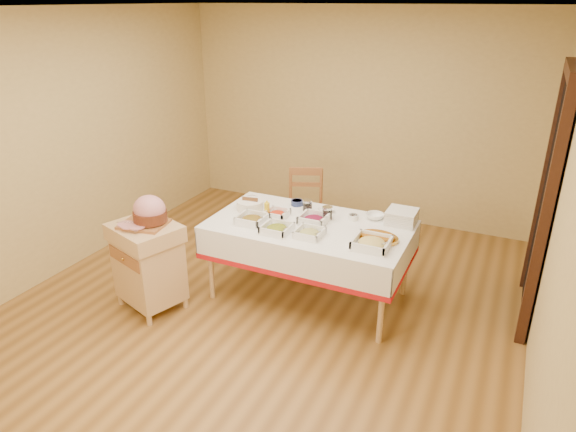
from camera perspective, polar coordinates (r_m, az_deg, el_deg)
The scene contains 23 objects.
room_shell at distance 4.35m, azimuth -2.67°, elevation 4.85°, with size 5.00×5.00×5.00m.
doorway at distance 4.82m, azimuth 26.86°, elevation 1.77°, with size 0.09×1.10×2.20m.
dining_table at distance 4.75m, azimuth 2.38°, elevation -2.66°, with size 1.82×1.02×0.76m.
butcher_cart at distance 4.81m, azimuth -15.26°, elevation -4.88°, with size 0.71×0.65×0.83m.
dining_chair at distance 5.80m, azimuth 1.92°, elevation 0.85°, with size 0.52×0.51×0.91m.
ham_on_board at distance 4.62m, azimuth -15.22°, elevation 0.36°, with size 0.41×0.39×0.27m.
serving_dish_a at distance 4.70m, azimuth -4.04°, elevation -0.36°, with size 0.25×0.25×0.11m.
serving_dish_b at distance 4.51m, azimuth -1.24°, elevation -1.40°, with size 0.25×0.25×0.10m.
serving_dish_c at distance 4.43m, azimuth 2.39°, elevation -1.89°, with size 0.23×0.23×0.09m.
serving_dish_d at distance 4.29m, azimuth 9.28°, elevation -2.96°, with size 0.30×0.30×0.11m.
serving_dish_e at distance 4.82m, azimuth -1.20°, elevation 0.26°, with size 0.21×0.20×0.10m.
serving_dish_f at distance 4.69m, azimuth 2.88°, elevation -0.34°, with size 0.26×0.24×0.12m.
small_bowl_left at distance 5.18m, azimuth -4.07°, elevation 1.89°, with size 0.13×0.13×0.06m.
small_bowl_mid at distance 5.09m, azimuth 1.00°, elevation 1.52°, with size 0.12×0.12×0.05m.
small_bowl_right at distance 4.80m, azimuth 7.25°, elevation -0.08°, with size 0.10×0.10×0.05m.
bowl_white_imported at distance 4.95m, azimuth 4.26°, elevation 0.64°, with size 0.15×0.15×0.04m, color white.
bowl_small_imported at distance 4.84m, azimuth 9.63°, elevation -0.02°, with size 0.17×0.17×0.05m, color white.
preserve_jar_left at distance 4.93m, azimuth 2.17°, elevation 1.07°, with size 0.10×0.10×0.12m.
preserve_jar_right at distance 4.77m, azimuth 4.39°, elevation 0.27°, with size 0.10×0.10×0.12m.
mustard_bottle at distance 4.83m, azimuth -2.35°, elevation 0.82°, with size 0.05×0.05×0.16m.
bread_basket at distance 4.99m, azimuth -4.22°, elevation 1.24°, with size 0.26×0.26×0.11m.
plate_stack at distance 4.78m, azimuth 12.52°, elevation -0.08°, with size 0.26×0.26×0.13m.
brass_platter at distance 4.43m, azimuth 9.90°, elevation -2.34°, with size 0.36×0.26×0.05m.
Camera 1 is at (1.94, -3.66, 2.66)m, focal length 32.00 mm.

